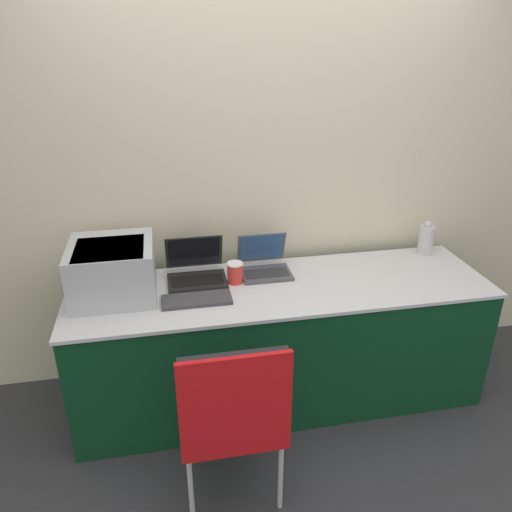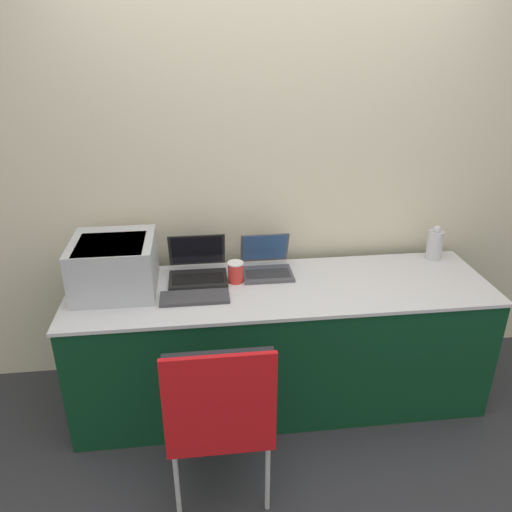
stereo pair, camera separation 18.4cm
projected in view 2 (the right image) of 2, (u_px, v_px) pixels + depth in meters
The scene contains 10 objects.
ground_plane at pixel (288, 434), 2.84m from camera, with size 14.00×14.00×0.00m, color #333338.
wall_back at pixel (271, 174), 3.00m from camera, with size 8.00×0.05×2.60m.
table at pixel (280, 343), 2.98m from camera, with size 2.39×0.69×0.77m.
printer at pixel (114, 264), 2.72m from camera, with size 0.44×0.44×0.29m.
laptop_left at pixel (198, 268), 2.91m from camera, with size 0.33×0.31×0.23m.
laptop_right at pixel (266, 264), 2.97m from camera, with size 0.29×0.30×0.22m.
external_keyboard at pixel (195, 298), 2.68m from camera, with size 0.37×0.15×0.02m.
coffee_cup at pixel (236, 272), 2.84m from camera, with size 0.09×0.09×0.12m.
metal_pitcher at pixel (435, 244), 3.12m from camera, with size 0.10×0.10×0.22m.
chair at pixel (220, 409), 2.20m from camera, with size 0.47×0.43×0.92m.
Camera 2 is at (-0.44, -2.12, 2.10)m, focal length 35.00 mm.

